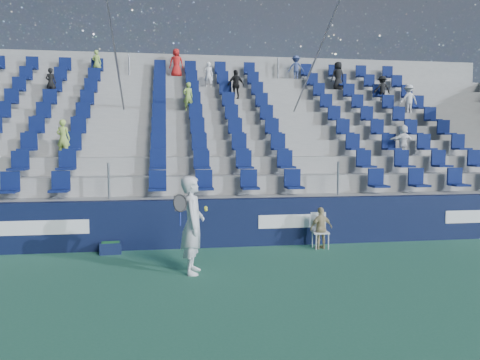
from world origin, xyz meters
The scene contains 7 objects.
ground centered at (0.00, 0.00, 0.00)m, with size 70.00×70.00×0.00m, color #2E6C51.
sponsor_wall centered at (0.00, 3.15, 0.60)m, with size 24.00×0.32×1.20m.
grandstand centered at (0.00, 8.24, 2.13)m, with size 24.00×8.17×6.63m.
tennis_player centered at (-1.06, 0.80, 0.98)m, with size 0.69×0.77×1.95m.
line_judge_chair centered at (2.17, 2.64, 0.50)m, with size 0.41×0.42×0.87m.
line_judge centered at (2.17, 2.50, 0.51)m, with size 0.60×0.25×1.03m, color tan.
ball_bin centered at (-2.89, 2.75, 0.15)m, with size 0.51×0.36×0.28m.
Camera 1 is at (-1.53, -8.41, 2.57)m, focal length 35.00 mm.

